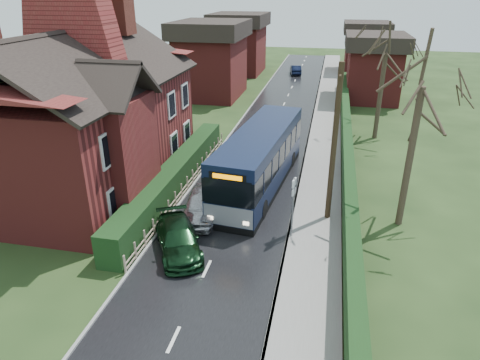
% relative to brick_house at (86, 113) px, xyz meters
% --- Properties ---
extents(ground, '(140.00, 140.00, 0.00)m').
position_rel_brick_house_xyz_m(ground, '(8.73, -4.78, -4.38)').
color(ground, '#364F21').
rests_on(ground, ground).
extents(road, '(6.00, 100.00, 0.02)m').
position_rel_brick_house_xyz_m(road, '(8.73, 5.22, -4.37)').
color(road, black).
rests_on(road, ground).
extents(pavement, '(2.50, 100.00, 0.14)m').
position_rel_brick_house_xyz_m(pavement, '(12.98, 5.22, -4.31)').
color(pavement, slate).
rests_on(pavement, ground).
extents(kerb_right, '(0.12, 100.00, 0.14)m').
position_rel_brick_house_xyz_m(kerb_right, '(11.78, 5.22, -4.31)').
color(kerb_right, gray).
rests_on(kerb_right, ground).
extents(kerb_left, '(0.12, 100.00, 0.10)m').
position_rel_brick_house_xyz_m(kerb_left, '(5.68, 5.22, -4.33)').
color(kerb_left, gray).
rests_on(kerb_left, ground).
extents(front_hedge, '(1.20, 16.00, 1.60)m').
position_rel_brick_house_xyz_m(front_hedge, '(4.83, 0.22, -3.58)').
color(front_hedge, black).
rests_on(front_hedge, ground).
extents(picket_fence, '(0.10, 16.00, 0.90)m').
position_rel_brick_house_xyz_m(picket_fence, '(5.58, 0.22, -3.93)').
color(picket_fence, tan).
rests_on(picket_fence, ground).
extents(right_wall_hedge, '(0.60, 50.00, 1.80)m').
position_rel_brick_house_xyz_m(right_wall_hedge, '(14.53, 5.22, -3.36)').
color(right_wall_hedge, maroon).
rests_on(right_wall_hedge, ground).
extents(brick_house, '(9.30, 14.60, 10.30)m').
position_rel_brick_house_xyz_m(brick_house, '(0.00, 0.00, 0.00)').
color(brick_house, maroon).
rests_on(brick_house, ground).
extents(bus, '(3.72, 11.44, 3.41)m').
position_rel_brick_house_xyz_m(bus, '(9.53, 1.70, -2.68)').
color(bus, black).
rests_on(bus, ground).
extents(car_silver, '(2.16, 4.27, 1.40)m').
position_rel_brick_house_xyz_m(car_silver, '(7.23, -2.56, -3.68)').
color(car_silver, '#B3B2B7').
rests_on(car_silver, ground).
extents(car_green, '(3.47, 4.51, 1.22)m').
position_rel_brick_house_xyz_m(car_green, '(7.13, -5.70, -3.77)').
color(car_green, black).
rests_on(car_green, ground).
extents(car_distant, '(1.90, 3.84, 1.21)m').
position_rel_brick_house_xyz_m(car_distant, '(8.37, 37.40, -3.77)').
color(car_distant, black).
rests_on(car_distant, ground).
extents(bus_stop_sign, '(0.15, 0.47, 3.08)m').
position_rel_brick_house_xyz_m(bus_stop_sign, '(11.93, -3.63, -2.34)').
color(bus_stop_sign, slate).
rests_on(bus_stop_sign, ground).
extents(telegraph_pole, '(0.27, 1.01, 7.81)m').
position_rel_brick_house_xyz_m(telegraph_pole, '(13.53, -1.47, -0.43)').
color(telegraph_pole, black).
rests_on(telegraph_pole, ground).
extents(tree_right_near, '(4.51, 4.51, 9.73)m').
position_rel_brick_house_xyz_m(tree_right_near, '(17.02, -1.15, 2.89)').
color(tree_right_near, '#3A2D22').
rests_on(tree_right_near, ground).
extents(tree_right_far, '(4.68, 4.68, 9.05)m').
position_rel_brick_house_xyz_m(tree_right_far, '(16.82, 12.28, 2.38)').
color(tree_right_far, '#342A1E').
rests_on(tree_right_far, ground).
extents(tree_house_side, '(4.16, 4.16, 9.46)m').
position_rel_brick_house_xyz_m(tree_house_side, '(-1.66, 9.55, 2.69)').
color(tree_house_side, '#3E2D25').
rests_on(tree_house_side, ground).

